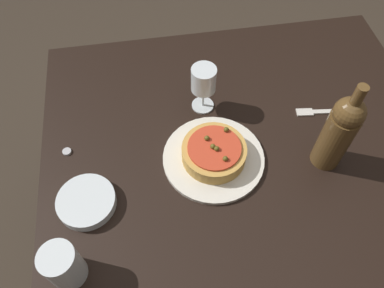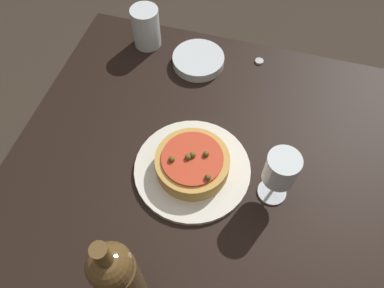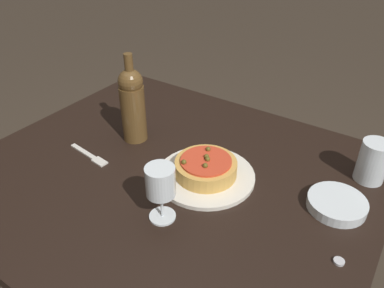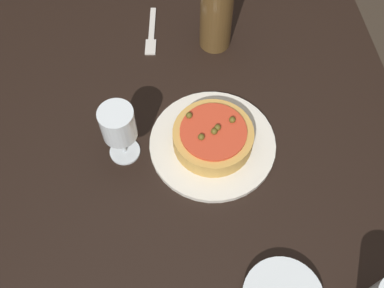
% 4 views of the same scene
% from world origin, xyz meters
% --- Properties ---
extents(dining_table, '(1.12, 0.96, 0.75)m').
position_xyz_m(dining_table, '(0.00, 0.00, 0.65)').
color(dining_table, black).
rests_on(dining_table, ground_plane).
extents(dinner_plate, '(0.27, 0.27, 0.01)m').
position_xyz_m(dinner_plate, '(-0.10, -0.04, 0.76)').
color(dinner_plate, silver).
rests_on(dinner_plate, dining_table).
extents(pizza, '(0.17, 0.17, 0.06)m').
position_xyz_m(pizza, '(-0.10, -0.04, 0.79)').
color(pizza, gold).
rests_on(pizza, dinner_plate).
extents(wine_glass, '(0.07, 0.07, 0.15)m').
position_xyz_m(wine_glass, '(-0.09, 0.15, 0.86)').
color(wine_glass, silver).
rests_on(wine_glass, dining_table).
extents(wine_bottle, '(0.08, 0.08, 0.28)m').
position_xyz_m(wine_bottle, '(0.20, -0.08, 0.88)').
color(wine_bottle, brown).
rests_on(wine_bottle, dining_table).
extents(water_cup, '(0.08, 0.08, 0.12)m').
position_xyz_m(water_cup, '(-0.47, -0.28, 0.81)').
color(water_cup, silver).
rests_on(water_cup, dining_table).
extents(side_bowl, '(0.15, 0.15, 0.03)m').
position_xyz_m(side_bowl, '(-0.43, -0.12, 0.77)').
color(side_bowl, silver).
rests_on(side_bowl, dining_table).
extents(fork, '(0.16, 0.04, 0.00)m').
position_xyz_m(fork, '(0.25, 0.07, 0.75)').
color(fork, beige).
rests_on(fork, dining_table).
extents(bottle_cap, '(0.02, 0.02, 0.01)m').
position_xyz_m(bottle_cap, '(-0.49, 0.05, 0.75)').
color(bottle_cap, '#B7B7BC').
rests_on(bottle_cap, dining_table).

